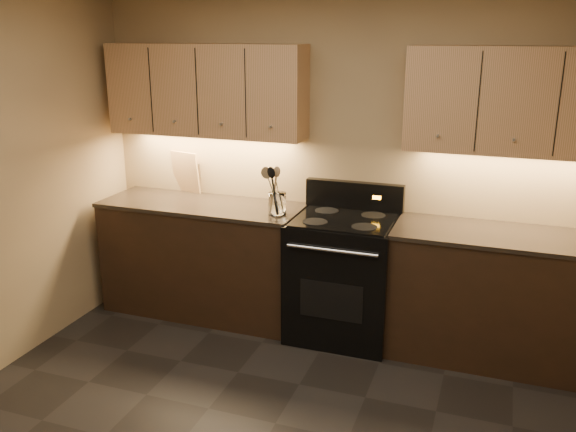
% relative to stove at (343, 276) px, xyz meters
% --- Properties ---
extents(wall_back, '(4.00, 0.04, 2.60)m').
position_rel_stove_xyz_m(wall_back, '(-0.08, 0.32, 0.82)').
color(wall_back, tan).
rests_on(wall_back, ground).
extents(counter_left, '(1.62, 0.62, 0.93)m').
position_rel_stove_xyz_m(counter_left, '(-1.18, 0.02, -0.01)').
color(counter_left, black).
rests_on(counter_left, ground).
extents(counter_right, '(1.46, 0.62, 0.93)m').
position_rel_stove_xyz_m(counter_right, '(1.10, 0.02, -0.01)').
color(counter_right, black).
rests_on(counter_right, ground).
extents(stove, '(0.76, 0.68, 1.14)m').
position_rel_stove_xyz_m(stove, '(0.00, 0.00, 0.00)').
color(stove, black).
rests_on(stove, ground).
extents(upper_cab_left, '(1.60, 0.30, 0.70)m').
position_rel_stove_xyz_m(upper_cab_left, '(-1.18, 0.17, 1.32)').
color(upper_cab_left, tan).
rests_on(upper_cab_left, wall_back).
extents(upper_cab_right, '(1.44, 0.30, 0.70)m').
position_rel_stove_xyz_m(upper_cab_right, '(1.10, 0.17, 1.32)').
color(upper_cab_right, tan).
rests_on(upper_cab_right, wall_back).
extents(outlet_plate, '(0.08, 0.01, 0.12)m').
position_rel_stove_xyz_m(outlet_plate, '(-1.38, 0.31, 0.64)').
color(outlet_plate, '#B2B5BA').
rests_on(outlet_plate, wall_back).
extents(utensil_crock, '(0.16, 0.16, 0.17)m').
position_rel_stove_xyz_m(utensil_crock, '(-0.50, -0.06, 0.53)').
color(utensil_crock, white).
rests_on(utensil_crock, counter_left).
extents(cutting_board, '(0.28, 0.12, 0.35)m').
position_rel_stove_xyz_m(cutting_board, '(-1.46, 0.29, 0.62)').
color(cutting_board, tan).
rests_on(cutting_board, counter_left).
extents(wooden_spoon, '(0.10, 0.06, 0.35)m').
position_rel_stove_xyz_m(wooden_spoon, '(-0.54, -0.08, 0.64)').
color(wooden_spoon, tan).
rests_on(wooden_spoon, utensil_crock).
extents(black_spoon, '(0.09, 0.12, 0.36)m').
position_rel_stove_xyz_m(black_spoon, '(-0.50, -0.06, 0.64)').
color(black_spoon, black).
rests_on(black_spoon, utensil_crock).
extents(steel_spatula, '(0.16, 0.11, 0.35)m').
position_rel_stove_xyz_m(steel_spatula, '(-0.48, -0.05, 0.64)').
color(steel_spatula, silver).
rests_on(steel_spatula, utensil_crock).
extents(steel_skimmer, '(0.23, 0.14, 0.35)m').
position_rel_stove_xyz_m(steel_skimmer, '(-0.47, -0.08, 0.64)').
color(steel_skimmer, silver).
rests_on(steel_skimmer, utensil_crock).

